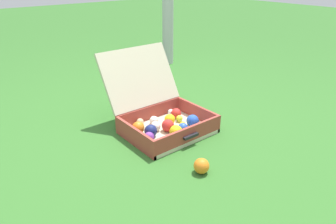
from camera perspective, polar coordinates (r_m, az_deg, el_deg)
ground_plane at (r=2.02m, az=-2.18°, el=-4.58°), size 16.00×16.00×0.00m
open_suitcase at (r=2.08m, az=-1.36°, el=-0.51°), size 0.54×0.66×0.49m
stray_ball_on_grass at (r=1.68m, az=6.08°, el=-9.70°), size 0.08×0.08×0.08m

